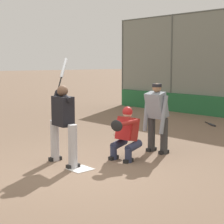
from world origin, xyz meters
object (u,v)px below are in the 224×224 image
at_px(umpire_home, 157,116).
at_px(catcher_behind_plate, 125,132).
at_px(spare_bat_near_backstop, 211,124).
at_px(batter_at_plate, 63,122).

bearing_deg(umpire_home, catcher_behind_plate, 86.29).
distance_m(catcher_behind_plate, spare_bat_near_backstop, 5.45).
relative_size(umpire_home, spare_bat_near_backstop, 2.27).
relative_size(batter_at_plate, umpire_home, 1.35).
height_order(batter_at_plate, catcher_behind_plate, batter_at_plate).
xyz_separation_m(umpire_home, spare_bat_near_backstop, (1.30, -4.29, -0.84)).
bearing_deg(catcher_behind_plate, spare_bat_near_backstop, -86.27).
relative_size(catcher_behind_plate, spare_bat_near_backstop, 1.61).
xyz_separation_m(batter_at_plate, umpire_home, (-0.64, -2.20, -0.03)).
height_order(batter_at_plate, umpire_home, batter_at_plate).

